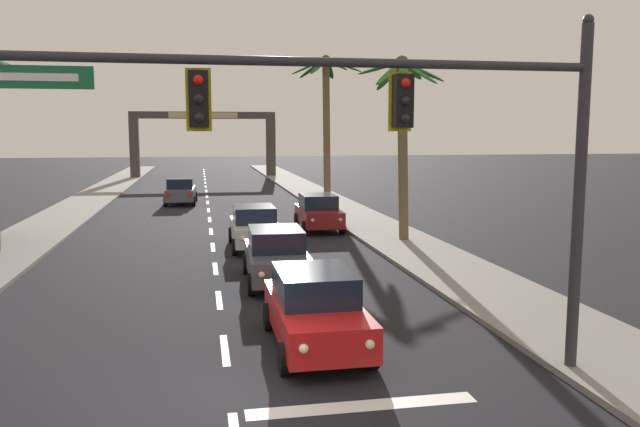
% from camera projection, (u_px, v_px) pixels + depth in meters
% --- Properties ---
extents(ground_plane, '(220.00, 220.00, 0.00)m').
position_uv_depth(ground_plane, '(231.00, 401.00, 10.99)').
color(ground_plane, black).
extents(sidewalk_right, '(3.20, 110.00, 0.14)m').
position_uv_depth(sidewalk_right, '(368.00, 223.00, 31.91)').
color(sidewalk_right, gray).
rests_on(sidewalk_right, ground).
extents(sidewalk_left, '(3.20, 110.00, 0.14)m').
position_uv_depth(sidewalk_left, '(38.00, 232.00, 29.03)').
color(sidewalk_left, gray).
rests_on(sidewalk_left, ground).
extents(lane_markings, '(4.28, 88.81, 0.01)m').
position_uv_depth(lane_markings, '(220.00, 228.00, 30.76)').
color(lane_markings, silver).
rests_on(lane_markings, ground).
extents(traffic_signal_mast, '(11.03, 0.41, 6.77)m').
position_uv_depth(traffic_signal_mast, '(404.00, 128.00, 11.11)').
color(traffic_signal_mast, '#2D2D33').
rests_on(traffic_signal_mast, ground).
extents(sedan_lead_at_stop_bar, '(1.96, 4.45, 1.68)m').
position_uv_depth(sedan_lead_at_stop_bar, '(315.00, 309.00, 13.68)').
color(sedan_lead_at_stop_bar, red).
rests_on(sedan_lead_at_stop_bar, ground).
extents(sedan_third_in_queue, '(2.02, 4.48, 1.68)m').
position_uv_depth(sedan_third_in_queue, '(276.00, 255.00, 19.57)').
color(sedan_third_in_queue, '#4C515B').
rests_on(sedan_third_in_queue, ground).
extents(sedan_fifth_in_queue, '(1.95, 4.45, 1.68)m').
position_uv_depth(sedan_fifth_in_queue, '(254.00, 227.00, 25.45)').
color(sedan_fifth_in_queue, silver).
rests_on(sedan_fifth_in_queue, ground).
extents(sedan_oncoming_far, '(2.08, 4.50, 1.68)m').
position_uv_depth(sedan_oncoming_far, '(181.00, 191.00, 40.88)').
color(sedan_oncoming_far, '#4C515B').
rests_on(sedan_oncoming_far, ground).
extents(sedan_parked_nearest_kerb, '(2.03, 4.48, 1.68)m').
position_uv_depth(sedan_parked_nearest_kerb, '(318.00, 212.00, 30.15)').
color(sedan_parked_nearest_kerb, maroon).
rests_on(sedan_parked_nearest_kerb, ground).
extents(palm_right_second, '(3.51, 3.25, 7.73)m').
position_uv_depth(palm_right_second, '(402.00, 117.00, 26.09)').
color(palm_right_second, brown).
rests_on(palm_right_second, ground).
extents(palm_right_third, '(4.46, 4.20, 9.37)m').
position_uv_depth(palm_right_third, '(326.00, 109.00, 39.61)').
color(palm_right_third, brown).
rests_on(palm_right_third, ground).
extents(town_gateway_arch, '(14.51, 0.90, 6.64)m').
position_uv_depth(town_gateway_arch, '(204.00, 135.00, 64.03)').
color(town_gateway_arch, '#423D38').
rests_on(town_gateway_arch, ground).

